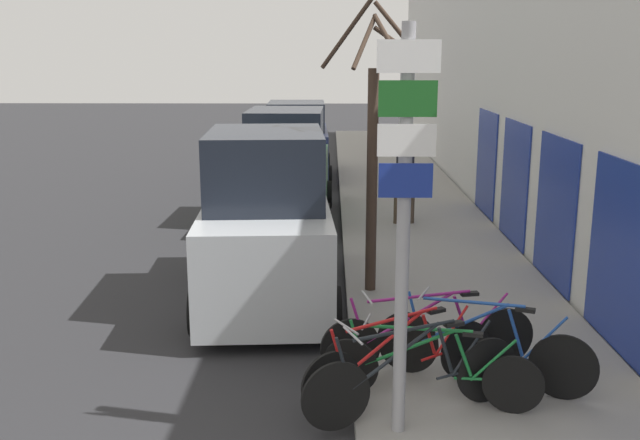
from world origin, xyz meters
name	(u,v)px	position (x,y,z in m)	size (l,w,h in m)	color
ground_plane	(295,230)	(0.00, 11.20, 0.00)	(80.00, 80.00, 0.00)	#28282B
sidewalk_curb	(404,201)	(2.60, 14.00, 0.07)	(3.20, 32.00, 0.15)	gray
building_facade	(482,73)	(4.35, 13.90, 3.22)	(0.23, 32.00, 6.50)	silver
signpost	(404,219)	(1.41, 2.71, 2.22)	(0.54, 0.14, 3.77)	#939399
bicycle_0	(415,377)	(1.59, 3.00, 0.56)	(2.21, 0.89, 0.96)	black
bicycle_1	(429,370)	(1.77, 3.27, 0.52)	(2.21, 0.67, 0.84)	black
bicycle_2	(402,360)	(1.50, 3.44, 0.54)	(2.07, 1.19, 0.91)	black
bicycle_3	(482,349)	(2.39, 3.68, 0.56)	(2.21, 0.92, 0.97)	black
bicycle_4	(429,337)	(1.87, 4.04, 0.55)	(2.46, 0.61, 0.94)	black
parked_car_0	(267,227)	(-0.19, 6.75, 1.16)	(2.20, 4.32, 2.59)	#B2B7BC
parked_car_1	(287,171)	(-0.23, 12.19, 1.11)	(2.04, 4.29, 2.49)	#144728
parked_car_2	(297,145)	(-0.24, 17.42, 1.05)	(2.08, 4.19, 2.31)	navy
pedestrian_near	(405,177)	(2.31, 11.30, 1.14)	(0.44, 0.38, 1.71)	#4C3D2D
street_tree	(374,153)	(1.38, 6.87, 2.24)	(1.60, 1.35, 4.34)	#3D2D23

